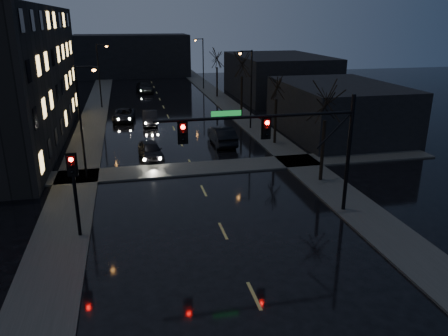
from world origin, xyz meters
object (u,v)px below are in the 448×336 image
lead_car (222,135)px  oncoming_car_c (124,115)px  oncoming_car_d (144,87)px  oncoming_car_a (150,150)px  oncoming_car_b (150,118)px

lead_car → oncoming_car_c: bearing=-54.6°
oncoming_car_c → oncoming_car_d: (3.26, 19.70, 0.10)m
oncoming_car_a → lead_car: (6.66, 2.99, 0.12)m
lead_car → oncoming_car_d: bearing=-80.8°
oncoming_car_d → oncoming_car_b: bearing=-98.1°
oncoming_car_c → oncoming_car_b: bearing=-35.4°
oncoming_car_d → lead_car: (5.45, -31.66, 0.06)m
oncoming_car_b → oncoming_car_c: (-2.79, 2.41, -0.05)m
oncoming_car_c → oncoming_car_a: bearing=-76.8°
oncoming_car_c → lead_car: 14.80m
oncoming_car_a → oncoming_car_b: oncoming_car_b is taller
oncoming_car_a → oncoming_car_d: (1.20, 34.65, 0.05)m
oncoming_car_a → lead_car: 7.30m
oncoming_car_b → oncoming_car_d: bearing=92.5°
oncoming_car_d → lead_car: size_ratio=1.05×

